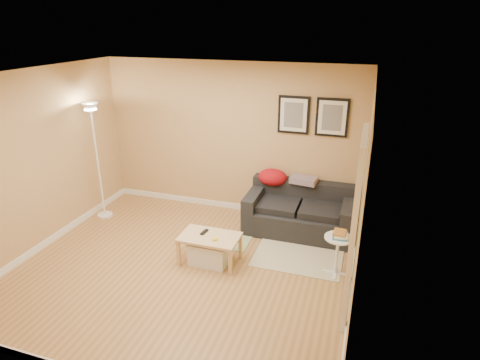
# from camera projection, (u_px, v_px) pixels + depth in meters

# --- Properties ---
(floor) EXTENTS (4.50, 4.50, 0.00)m
(floor) POSITION_uv_depth(u_px,v_px,m) (184.00, 267.00, 5.61)
(floor) COLOR #AD7F4A
(floor) RESTS_ON ground
(ceiling) EXTENTS (4.50, 4.50, 0.00)m
(ceiling) POSITION_uv_depth(u_px,v_px,m) (172.00, 76.00, 4.65)
(ceiling) COLOR white
(ceiling) RESTS_ON wall_back
(wall_back) EXTENTS (4.50, 0.00, 4.50)m
(wall_back) POSITION_uv_depth(u_px,v_px,m) (230.00, 139.00, 6.90)
(wall_back) COLOR tan
(wall_back) RESTS_ON ground
(wall_front) EXTENTS (4.50, 0.00, 4.50)m
(wall_front) POSITION_uv_depth(u_px,v_px,m) (72.00, 265.00, 3.37)
(wall_front) COLOR tan
(wall_front) RESTS_ON ground
(wall_left) EXTENTS (0.00, 4.00, 4.00)m
(wall_left) POSITION_uv_depth(u_px,v_px,m) (36.00, 162.00, 5.78)
(wall_left) COLOR tan
(wall_left) RESTS_ON ground
(wall_right) EXTENTS (0.00, 4.00, 4.00)m
(wall_right) POSITION_uv_depth(u_px,v_px,m) (362.00, 203.00, 4.49)
(wall_right) COLOR tan
(wall_right) RESTS_ON ground
(baseboard_back) EXTENTS (4.50, 0.02, 0.10)m
(baseboard_back) POSITION_uv_depth(u_px,v_px,m) (231.00, 205.00, 7.35)
(baseboard_back) COLOR white
(baseboard_back) RESTS_ON ground
(baseboard_left) EXTENTS (0.02, 4.00, 0.10)m
(baseboard_left) POSITION_uv_depth(u_px,v_px,m) (52.00, 239.00, 6.24)
(baseboard_left) COLOR white
(baseboard_left) RESTS_ON ground
(baseboard_right) EXTENTS (0.02, 4.00, 0.10)m
(baseboard_right) POSITION_uv_depth(u_px,v_px,m) (349.00, 296.00, 4.95)
(baseboard_right) COLOR white
(baseboard_right) RESTS_ON ground
(sofa) EXTENTS (1.70, 0.90, 0.75)m
(sofa) POSITION_uv_depth(u_px,v_px,m) (300.00, 210.00, 6.45)
(sofa) COLOR black
(sofa) RESTS_ON ground
(red_throw) EXTENTS (0.48, 0.36, 0.28)m
(red_throw) POSITION_uv_depth(u_px,v_px,m) (273.00, 177.00, 6.69)
(red_throw) COLOR #A50F1C
(red_throw) RESTS_ON sofa
(plaid_throw) EXTENTS (0.45, 0.32, 0.10)m
(plaid_throw) POSITION_uv_depth(u_px,v_px,m) (304.00, 180.00, 6.55)
(plaid_throw) COLOR tan
(plaid_throw) RESTS_ON sofa
(framed_print_left) EXTENTS (0.50, 0.04, 0.60)m
(framed_print_left) POSITION_uv_depth(u_px,v_px,m) (294.00, 115.00, 6.39)
(framed_print_left) COLOR black
(framed_print_left) RESTS_ON wall_back
(framed_print_right) EXTENTS (0.50, 0.04, 0.60)m
(framed_print_right) POSITION_uv_depth(u_px,v_px,m) (332.00, 117.00, 6.21)
(framed_print_right) COLOR black
(framed_print_right) RESTS_ON wall_back
(area_rug) EXTENTS (1.25, 0.85, 0.01)m
(area_rug) POSITION_uv_depth(u_px,v_px,m) (298.00, 258.00, 5.82)
(area_rug) COLOR #C1BC99
(area_rug) RESTS_ON ground
(green_runner) EXTENTS (0.70, 0.50, 0.01)m
(green_runner) POSITION_uv_depth(u_px,v_px,m) (227.00, 241.00, 6.27)
(green_runner) COLOR #668C4C
(green_runner) RESTS_ON ground
(coffee_table) EXTENTS (0.86, 0.56, 0.41)m
(coffee_table) POSITION_uv_depth(u_px,v_px,m) (210.00, 249.00, 5.67)
(coffee_table) COLOR #E2B889
(coffee_table) RESTS_ON ground
(remote_control) EXTENTS (0.07, 0.17, 0.02)m
(remote_control) POSITION_uv_depth(u_px,v_px,m) (204.00, 232.00, 5.68)
(remote_control) COLOR black
(remote_control) RESTS_ON coffee_table
(tape_roll) EXTENTS (0.07, 0.07, 0.03)m
(tape_roll) POSITION_uv_depth(u_px,v_px,m) (215.00, 239.00, 5.48)
(tape_roll) COLOR yellow
(tape_roll) RESTS_ON coffee_table
(storage_bin) EXTENTS (0.55, 0.40, 0.34)m
(storage_bin) POSITION_uv_depth(u_px,v_px,m) (210.00, 252.00, 5.67)
(storage_bin) COLOR white
(storage_bin) RESTS_ON ground
(side_table) EXTENTS (0.37, 0.37, 0.56)m
(side_table) POSITION_uv_depth(u_px,v_px,m) (337.00, 256.00, 5.36)
(side_table) COLOR white
(side_table) RESTS_ON ground
(book_stack) EXTENTS (0.25, 0.28, 0.07)m
(book_stack) POSITION_uv_depth(u_px,v_px,m) (340.00, 234.00, 5.26)
(book_stack) COLOR teal
(book_stack) RESTS_ON side_table
(floor_lamp) EXTENTS (0.26, 0.26, 1.99)m
(floor_lamp) POSITION_uv_depth(u_px,v_px,m) (98.00, 165.00, 6.74)
(floor_lamp) COLOR white
(floor_lamp) RESTS_ON ground
(doorway) EXTENTS (0.12, 1.01, 2.13)m
(doorway) POSITION_uv_depth(u_px,v_px,m) (354.00, 231.00, 4.47)
(doorway) COLOR white
(doorway) RESTS_ON ground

